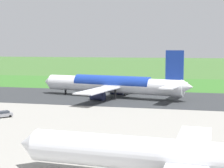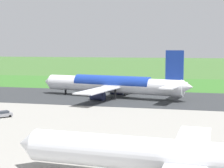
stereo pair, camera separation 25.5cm
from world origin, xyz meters
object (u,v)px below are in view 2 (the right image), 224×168
Objects in this scene: service_car_followme at (3,114)px; traffic_cone_orange at (101,86)px; airliner_parked_mid at (183,157)px; airliner_main at (113,84)px; no_stopping_sign at (118,82)px.

service_car_followme is 7.86× the size of traffic_cone_orange.
service_car_followme is at bearing -36.67° from airliner_parked_mid.
airliner_main is 75.06m from airliner_parked_mid.
airliner_parked_mid is 108.97m from no_stopping_sign.
airliner_main reaches higher than no_stopping_sign.
traffic_cone_orange is (12.47, -30.69, -4.08)m from airliner_main.
airliner_main is 1.20× the size of airliner_parked_mid.
airliner_main is 34.37m from no_stopping_sign.
airliner_main is 12.44× the size of service_car_followme.
service_car_followme is (18.14, 38.49, -3.51)m from airliner_main.
airliner_main reaches higher than service_car_followme.
traffic_cone_orange is at bearing -69.64° from airliner_parked_mid.
service_car_followme is 73.32m from no_stopping_sign.
airliner_main is 33.37m from traffic_cone_orange.
airliner_parked_mid reaches higher than service_car_followme.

